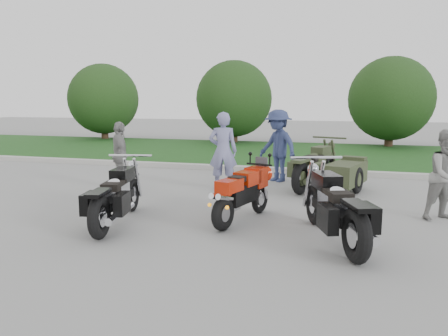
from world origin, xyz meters
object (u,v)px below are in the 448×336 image
(cruiser_right, at_px, (336,210))
(person_grey, at_px, (448,175))
(sportbike_red, at_px, (242,192))
(cruiser_sidecar, at_px, (332,171))
(person_back, at_px, (120,156))
(cruiser_left, at_px, (116,198))
(person_denim, at_px, (278,146))
(person_stripe, at_px, (223,151))

(cruiser_right, distance_m, person_grey, 2.67)
(sportbike_red, relative_size, cruiser_sidecar, 0.75)
(person_back, bearing_deg, cruiser_left, 170.04)
(person_grey, bearing_deg, cruiser_right, -164.99)
(person_denim, relative_size, person_back, 1.16)
(sportbike_red, distance_m, person_grey, 3.68)
(person_stripe, bearing_deg, cruiser_sidecar, -179.59)
(person_stripe, xyz_separation_m, person_denim, (1.09, 1.41, 0.01))
(person_denim, distance_m, person_back, 4.04)
(sportbike_red, distance_m, cruiser_left, 2.17)
(cruiser_sidecar, relative_size, person_grey, 1.55)
(person_denim, bearing_deg, person_stripe, -92.82)
(sportbike_red, relative_size, cruiser_right, 0.76)
(person_stripe, relative_size, person_back, 1.14)
(cruiser_right, distance_m, cruiser_sidecar, 3.97)
(person_stripe, height_order, person_back, person_stripe)
(cruiser_left, distance_m, person_denim, 5.29)
(cruiser_sidecar, height_order, person_grey, person_grey)
(cruiser_left, bearing_deg, person_stripe, 64.11)
(cruiser_sidecar, bearing_deg, sportbike_red, -97.00)
(cruiser_left, xyz_separation_m, cruiser_sidecar, (3.44, 4.01, -0.01))
(person_denim, height_order, person_back, person_denim)
(person_stripe, distance_m, person_back, 2.48)
(person_grey, distance_m, person_denim, 4.57)
(cruiser_left, height_order, cruiser_right, cruiser_right)
(cruiser_sidecar, relative_size, person_stripe, 1.35)
(person_back, bearing_deg, person_stripe, -113.11)
(person_stripe, relative_size, person_denim, 0.98)
(sportbike_red, relative_size, person_back, 1.15)
(cruiser_right, relative_size, person_grey, 1.51)
(person_stripe, bearing_deg, person_grey, 149.87)
(person_stripe, bearing_deg, sportbike_red, 100.83)
(person_grey, relative_size, person_denim, 0.86)
(cruiser_left, relative_size, person_back, 1.47)
(person_denim, bearing_deg, person_back, -114.82)
(cruiser_left, bearing_deg, person_grey, 8.25)
(cruiser_left, height_order, person_denim, person_denim)
(cruiser_right, bearing_deg, person_denim, 87.45)
(sportbike_red, distance_m, person_denim, 4.09)
(cruiser_left, distance_m, cruiser_sidecar, 5.29)
(sportbike_red, relative_size, person_stripe, 1.01)
(person_denim, bearing_deg, cruiser_left, -77.41)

